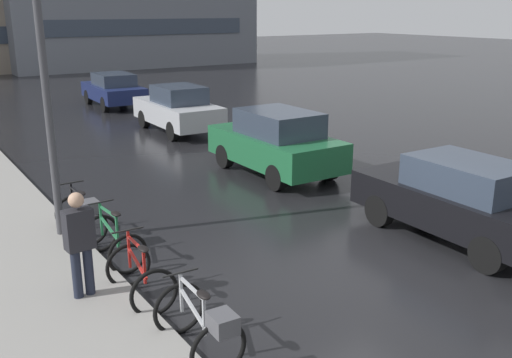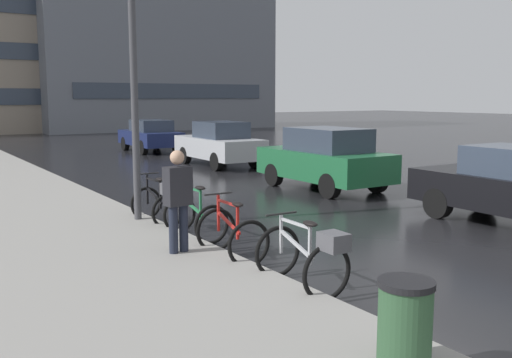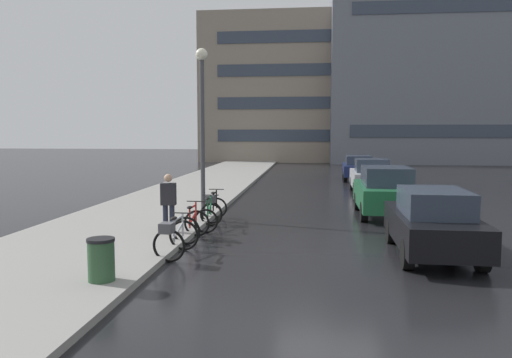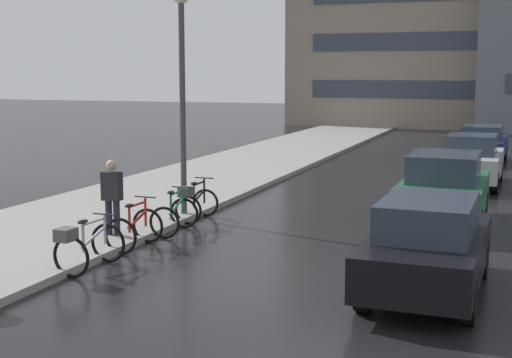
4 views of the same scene
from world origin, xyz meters
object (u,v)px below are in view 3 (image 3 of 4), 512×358
pedestrian (169,201)px  trash_bin (101,263)px  bicycle_nearest (175,236)px  bicycle_third (209,216)px  bicycle_farthest (213,206)px  car_black (432,222)px  car_silver (371,176)px  bicycle_second (192,225)px  car_green (385,191)px  streetlamp (202,110)px  car_navy (358,168)px

pedestrian → trash_bin: (0.05, -4.52, -0.51)m
bicycle_nearest → bicycle_third: bicycle_third is taller
bicycle_nearest → bicycle_farthest: 4.64m
bicycle_nearest → car_black: 5.90m
car_silver → bicycle_nearest: bearing=-114.9°
bicycle_farthest → pedestrian: bearing=-107.3°
bicycle_second → bicycle_farthest: (0.03, 2.80, 0.09)m
car_green → pedestrian: 7.56m
car_black → car_green: (-0.27, 5.51, 0.06)m
streetlamp → trash_bin: bearing=-92.6°
car_black → pedestrian: (-6.62, 1.42, 0.18)m
bicycle_second → car_green: 7.20m
bicycle_third → car_navy: (5.76, 15.71, 0.36)m
bicycle_third → streetlamp: bearing=108.1°
pedestrian → bicycle_third: bearing=52.9°
bicycle_nearest → pedestrian: 2.39m
bicycle_second → streetlamp: (-0.35, 3.01, 3.15)m
bicycle_nearest → streetlamp: size_ratio=0.27×
bicycle_nearest → car_green: bearing=48.5°
bicycle_third → bicycle_farthest: bicycle_farthest is taller
bicycle_third → trash_bin: size_ratio=1.31×
car_navy → bicycle_third: bearing=-110.1°
bicycle_second → streetlamp: streetlamp is taller
bicycle_farthest → streetlamp: streetlamp is taller
car_navy → pedestrian: pedestrian is taller
pedestrian → streetlamp: bearing=81.9°
bicycle_second → car_navy: bearing=71.1°
trash_bin → pedestrian: bearing=90.6°
bicycle_third → pedestrian: (-0.87, -1.14, 0.58)m
bicycle_third → car_silver: size_ratio=0.29×
car_silver → car_navy: bearing=89.8°
car_green → car_silver: 6.28m
car_silver → streetlamp: size_ratio=0.75×
pedestrian → car_green: bearing=32.8°
bicycle_nearest → car_navy: bearing=72.9°
car_green → bicycle_second: bearing=-141.6°
bicycle_second → trash_bin: bicycle_second is taller
streetlamp → trash_bin: (-0.33, -7.16, -3.09)m
pedestrian → trash_bin: 4.55m
car_silver → car_green: bearing=-92.3°
trash_bin → car_navy: bearing=72.9°
bicycle_nearest → car_black: car_black is taller
bicycle_third → car_silver: car_silver is taller
pedestrian → streetlamp: (0.38, 2.64, 2.58)m
bicycle_farthest → car_silver: size_ratio=0.33×
car_green → pedestrian: size_ratio=2.30×
bicycle_second → bicycle_farthest: size_ratio=0.82×
car_navy → trash_bin: car_navy is taller
car_silver → car_navy: size_ratio=1.01×
bicycle_second → car_navy: size_ratio=0.28×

